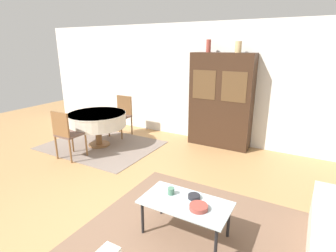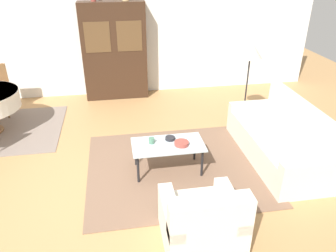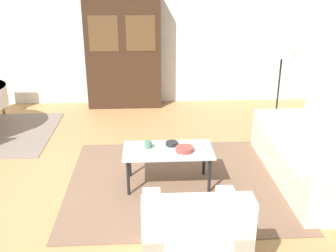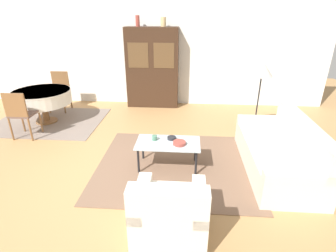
{
  "view_description": "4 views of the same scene",
  "coord_description": "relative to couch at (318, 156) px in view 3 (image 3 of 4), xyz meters",
  "views": [
    {
      "loc": [
        2.18,
        -2.11,
        2.19
      ],
      "look_at": [
        0.2,
        1.4,
        0.95
      ],
      "focal_mm": 28.0,
      "sensor_mm": 36.0,
      "label": 1
    },
    {
      "loc": [
        0.39,
        -3.71,
        2.86
      ],
      "look_at": [
        1.06,
        0.28,
        0.75
      ],
      "focal_mm": 35.0,
      "sensor_mm": 36.0,
      "label": 2
    },
    {
      "loc": [
        0.84,
        -3.84,
        2.34
      ],
      "look_at": [
        1.06,
        0.28,
        0.75
      ],
      "focal_mm": 42.0,
      "sensor_mm": 36.0,
      "label": 3
    },
    {
      "loc": [
        1.35,
        -3.49,
        2.42
      ],
      "look_at": [
        1.06,
        0.28,
        0.75
      ],
      "focal_mm": 28.0,
      "sensor_mm": 36.0,
      "label": 4
    }
  ],
  "objects": [
    {
      "name": "couch",
      "position": [
        0.0,
        0.0,
        0.0
      ],
      "size": [
        0.94,
        2.09,
        0.86
      ],
      "rotation": [
        0.0,
        0.0,
        1.57
      ],
      "color": "silver",
      "rests_on": "ground_plane"
    },
    {
      "name": "bowl",
      "position": [
        -1.64,
        -0.13,
        0.19
      ],
      "size": [
        0.21,
        0.21,
        0.05
      ],
      "color": "#9E4238",
      "rests_on": "coffee_table"
    },
    {
      "name": "ground_plane",
      "position": [
        -2.89,
        -0.36,
        -0.3
      ],
      "size": [
        14.0,
        14.0,
        0.0
      ],
      "primitive_type": "plane",
      "color": "tan"
    },
    {
      "name": "cup",
      "position": [
        -2.05,
        -0.01,
        0.2
      ],
      "size": [
        0.08,
        0.08,
        0.08
      ],
      "color": "#4C7A60",
      "rests_on": "coffee_table"
    },
    {
      "name": "bowl_small",
      "position": [
        -1.77,
        0.05,
        0.18
      ],
      "size": [
        0.15,
        0.15,
        0.04
      ],
      "color": "#232328",
      "rests_on": "coffee_table"
    },
    {
      "name": "coffee_table",
      "position": [
        -1.82,
        -0.07,
        0.11
      ],
      "size": [
        1.04,
        0.56,
        0.45
      ],
      "color": "black",
      "rests_on": "area_rug"
    },
    {
      "name": "floor_lamp",
      "position": [
        -0.09,
        1.36,
        1.02
      ],
      "size": [
        0.41,
        0.41,
        1.53
      ],
      "color": "black",
      "rests_on": "ground_plane"
    },
    {
      "name": "display_cabinet",
      "position": [
        -2.47,
        3.02,
        0.73
      ],
      "size": [
        1.35,
        0.42,
        2.05
      ],
      "color": "#382316",
      "rests_on": "ground_plane"
    },
    {
      "name": "area_rug",
      "position": [
        -1.7,
        -0.02,
        -0.29
      ],
      "size": [
        2.62,
        2.31,
        0.01
      ],
      "color": "brown",
      "rests_on": "ground_plane"
    },
    {
      "name": "armchair",
      "position": [
        -1.7,
        -1.53,
        0.01
      ],
      "size": [
        0.83,
        0.8,
        0.83
      ],
      "color": "silver",
      "rests_on": "ground_plane"
    },
    {
      "name": "wall_back",
      "position": [
        -2.89,
        3.27,
        1.05
      ],
      "size": [
        10.0,
        0.06,
        2.7
      ],
      "color": "white",
      "rests_on": "ground_plane"
    }
  ]
}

